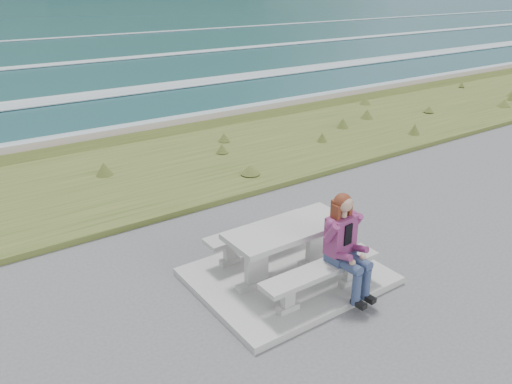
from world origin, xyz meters
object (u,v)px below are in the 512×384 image
Objects in this scene: bench_seaward at (259,233)px; seated_woman at (348,259)px; bench_landward at (321,274)px; picnic_table at (288,237)px.

bench_seaward is 1.28× the size of seated_woman.
bench_seaward is (0.00, 1.40, 0.00)m from bench_landward.
picnic_table is at bearing 90.00° from bench_landward.
bench_seaward is at bearing 97.77° from seated_woman.
bench_landward and bench_seaward have the same top height.
bench_seaward is 1.58m from seated_woman.
bench_landward is at bearing 153.86° from seated_woman.
seated_woman is (0.34, -1.53, 0.17)m from bench_seaward.
bench_landward is 1.28× the size of seated_woman.
picnic_table is at bearing 107.49° from seated_woman.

